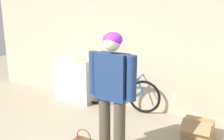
{
  "coord_description": "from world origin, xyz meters",
  "views": [
    {
      "loc": [
        1.73,
        -1.75,
        2.1
      ],
      "look_at": [
        0.14,
        1.15,
        1.23
      ],
      "focal_mm": 42.0,
      "sensor_mm": 36.0,
      "label": 1
    }
  ],
  "objects_px": {
    "bicycle": "(118,92)",
    "person": "(112,87)",
    "banana": "(81,59)",
    "cardboard_box": "(198,128)"
  },
  "relations": [
    {
      "from": "person",
      "to": "banana",
      "type": "height_order",
      "value": "person"
    },
    {
      "from": "person",
      "to": "cardboard_box",
      "type": "bearing_deg",
      "value": 49.29
    },
    {
      "from": "banana",
      "to": "person",
      "type": "bearing_deg",
      "value": -43.16
    },
    {
      "from": "person",
      "to": "bicycle",
      "type": "xyz_separation_m",
      "value": [
        -0.69,
        1.5,
        -0.65
      ]
    },
    {
      "from": "banana",
      "to": "bicycle",
      "type": "bearing_deg",
      "value": 4.09
    },
    {
      "from": "bicycle",
      "to": "person",
      "type": "bearing_deg",
      "value": -69.77
    },
    {
      "from": "banana",
      "to": "cardboard_box",
      "type": "distance_m",
      "value": 2.65
    },
    {
      "from": "cardboard_box",
      "to": "person",
      "type": "bearing_deg",
      "value": -130.86
    },
    {
      "from": "bicycle",
      "to": "cardboard_box",
      "type": "relative_size",
      "value": 3.79
    },
    {
      "from": "banana",
      "to": "cardboard_box",
      "type": "height_order",
      "value": "banana"
    }
  ]
}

